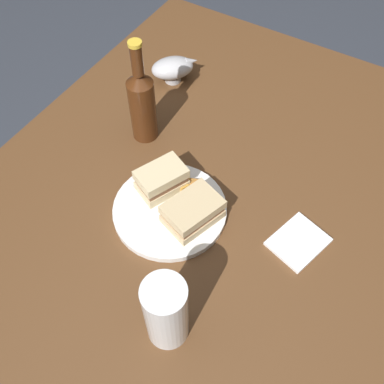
{
  "coord_description": "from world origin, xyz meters",
  "views": [
    {
      "loc": [
        -0.52,
        -0.25,
        1.54
      ],
      "look_at": [
        -0.05,
        0.02,
        0.78
      ],
      "focal_mm": 41.11,
      "sensor_mm": 36.0,
      "label": 1
    }
  ],
  "objects_px": {
    "cider_bottle": "(142,103)",
    "sandwich_half_left": "(193,211)",
    "gravy_boat": "(173,68)",
    "napkin": "(298,242)",
    "plate": "(170,210)",
    "sandwich_half_right": "(162,180)",
    "pint_glass": "(166,314)"
  },
  "relations": [
    {
      "from": "gravy_boat",
      "to": "napkin",
      "type": "height_order",
      "value": "gravy_boat"
    },
    {
      "from": "plate",
      "to": "pint_glass",
      "type": "height_order",
      "value": "pint_glass"
    },
    {
      "from": "gravy_boat",
      "to": "napkin",
      "type": "xyz_separation_m",
      "value": [
        -0.29,
        -0.48,
        -0.04
      ]
    },
    {
      "from": "gravy_boat",
      "to": "cider_bottle",
      "type": "bearing_deg",
      "value": -166.53
    },
    {
      "from": "sandwich_half_right",
      "to": "gravy_boat",
      "type": "xyz_separation_m",
      "value": [
        0.33,
        0.18,
        -0.0
      ]
    },
    {
      "from": "plate",
      "to": "sandwich_half_right",
      "type": "height_order",
      "value": "sandwich_half_right"
    },
    {
      "from": "pint_glass",
      "to": "napkin",
      "type": "xyz_separation_m",
      "value": [
        0.28,
        -0.13,
        -0.07
      ]
    },
    {
      "from": "plate",
      "to": "napkin",
      "type": "distance_m",
      "value": 0.27
    },
    {
      "from": "pint_glass",
      "to": "cider_bottle",
      "type": "distance_m",
      "value": 0.48
    },
    {
      "from": "cider_bottle",
      "to": "napkin",
      "type": "xyz_separation_m",
      "value": [
        -0.09,
        -0.44,
        -0.1
      ]
    },
    {
      "from": "plate",
      "to": "cider_bottle",
      "type": "bearing_deg",
      "value": 47.07
    },
    {
      "from": "sandwich_half_right",
      "to": "napkin",
      "type": "distance_m",
      "value": 0.31
    },
    {
      "from": "napkin",
      "to": "sandwich_half_left",
      "type": "bearing_deg",
      "value": 108.09
    },
    {
      "from": "gravy_boat",
      "to": "cider_bottle",
      "type": "xyz_separation_m",
      "value": [
        -0.2,
        -0.05,
        0.06
      ]
    },
    {
      "from": "plate",
      "to": "gravy_boat",
      "type": "distance_m",
      "value": 0.43
    },
    {
      "from": "sandwich_half_left",
      "to": "napkin",
      "type": "bearing_deg",
      "value": -71.91
    },
    {
      "from": "sandwich_half_right",
      "to": "pint_glass",
      "type": "bearing_deg",
      "value": -144.98
    },
    {
      "from": "sandwich_half_left",
      "to": "pint_glass",
      "type": "bearing_deg",
      "value": -160.11
    },
    {
      "from": "pint_glass",
      "to": "napkin",
      "type": "relative_size",
      "value": 1.53
    },
    {
      "from": "pint_glass",
      "to": "cider_bottle",
      "type": "bearing_deg",
      "value": 39.21
    },
    {
      "from": "sandwich_half_left",
      "to": "gravy_boat",
      "type": "xyz_separation_m",
      "value": [
        0.36,
        0.28,
        -0.0
      ]
    },
    {
      "from": "plate",
      "to": "sandwich_half_left",
      "type": "relative_size",
      "value": 1.82
    },
    {
      "from": "plate",
      "to": "pint_glass",
      "type": "distance_m",
      "value": 0.26
    },
    {
      "from": "plate",
      "to": "sandwich_half_left",
      "type": "height_order",
      "value": "sandwich_half_left"
    },
    {
      "from": "sandwich_half_left",
      "to": "gravy_boat",
      "type": "distance_m",
      "value": 0.45
    },
    {
      "from": "plate",
      "to": "napkin",
      "type": "bearing_deg",
      "value": -75.11
    },
    {
      "from": "plate",
      "to": "napkin",
      "type": "xyz_separation_m",
      "value": [
        0.07,
        -0.26,
        -0.0
      ]
    },
    {
      "from": "sandwich_half_left",
      "to": "gravy_boat",
      "type": "height_order",
      "value": "sandwich_half_left"
    },
    {
      "from": "plate",
      "to": "sandwich_half_left",
      "type": "bearing_deg",
      "value": -87.93
    },
    {
      "from": "cider_bottle",
      "to": "sandwich_half_left",
      "type": "bearing_deg",
      "value": -124.84
    },
    {
      "from": "pint_glass",
      "to": "napkin",
      "type": "distance_m",
      "value": 0.32
    },
    {
      "from": "pint_glass",
      "to": "sandwich_half_left",
      "type": "bearing_deg",
      "value": 19.89
    }
  ]
}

